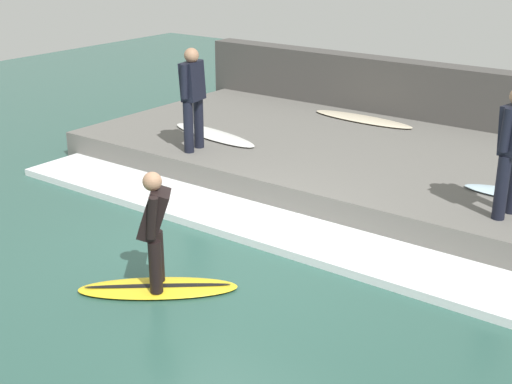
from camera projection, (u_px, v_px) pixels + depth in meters
The scene contains 9 objects.
ground_plane at pixel (226, 260), 8.74m from camera, with size 28.00×28.00×0.00m, color #2D564C.
concrete_ledge at pixel (372, 165), 11.49m from camera, with size 4.40×9.71×0.45m, color #66635E.
back_wall at pixel (437, 105), 13.15m from camera, with size 0.50×10.19×1.48m, color #474442.
wave_foam_crest at pixel (274, 229), 9.49m from camera, with size 1.09×9.22×0.11m, color white.
surfboard_riding at pixel (158, 288), 7.99m from camera, with size 1.53×1.72×0.07m.
surfer_riding at pixel (155, 224), 7.72m from camera, with size 0.51×0.51×1.35m.
surfer_waiting_far at pixel (193, 94), 11.18m from camera, with size 0.55×0.32×1.64m.
surfboard_waiting_far at pixel (214, 135), 12.21m from camera, with size 0.84×2.05×0.06m.
surfboard_spare at pixel (363, 119), 13.20m from camera, with size 0.57×2.06×0.06m.
Camera 1 is at (-6.11, -5.00, 3.85)m, focal length 50.00 mm.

